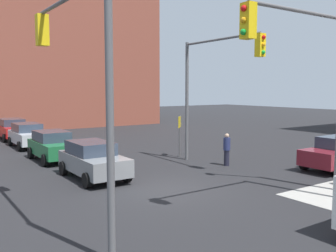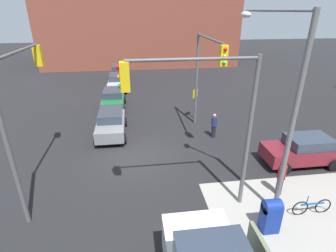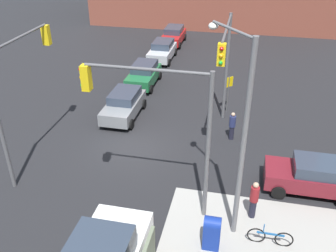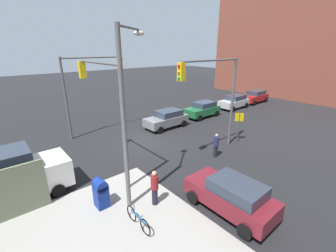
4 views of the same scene
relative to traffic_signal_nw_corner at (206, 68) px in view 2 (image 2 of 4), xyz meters
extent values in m
plane|color=black|center=(2.37, -4.50, -4.64)|extent=(120.00, 120.00, 0.00)
cylinder|color=#59595B|center=(-2.13, 0.00, -1.39)|extent=(0.18, 0.18, 6.50)
cylinder|color=#59595B|center=(0.48, 0.00, 1.74)|extent=(5.22, 0.12, 0.12)
cube|color=yellow|center=(3.09, 0.00, 1.21)|extent=(0.32, 0.36, 1.00)
sphere|color=red|center=(3.27, 0.00, 1.53)|extent=(0.18, 0.18, 0.18)
sphere|color=orange|center=(3.27, 0.00, 1.21)|extent=(0.18, 0.18, 0.18)
sphere|color=green|center=(3.27, 0.00, 0.89)|extent=(0.18, 0.18, 0.18)
cylinder|color=#59595B|center=(6.87, -9.00, -1.39)|extent=(0.18, 0.18, 6.50)
cylinder|color=#59595B|center=(4.40, -9.00, 1.74)|extent=(4.93, 0.12, 0.12)
cube|color=yellow|center=(1.94, -9.00, 1.21)|extent=(0.32, 0.36, 1.00)
sphere|color=red|center=(1.76, -9.00, 1.53)|extent=(0.18, 0.18, 0.18)
sphere|color=orange|center=(1.76, -9.00, 1.21)|extent=(0.18, 0.18, 0.18)
sphere|color=green|center=(1.76, -9.00, 0.89)|extent=(0.18, 0.18, 0.18)
cylinder|color=#59595B|center=(6.87, 0.00, -1.39)|extent=(0.18, 0.18, 6.50)
cylinder|color=#59595B|center=(6.87, -2.36, 1.74)|extent=(0.12, 4.72, 0.12)
cube|color=yellow|center=(6.87, -4.72, 1.21)|extent=(0.36, 0.32, 1.00)
sphere|color=red|center=(6.87, -4.90, 1.53)|extent=(0.18, 0.18, 0.18)
sphere|color=orange|center=(6.87, -4.90, 1.21)|extent=(0.18, 0.18, 0.18)
sphere|color=green|center=(6.87, -4.90, 0.89)|extent=(0.18, 0.18, 0.18)
cylinder|color=slate|center=(7.57, 1.30, -0.64)|extent=(0.20, 0.20, 8.00)
cylinder|color=slate|center=(6.62, 0.56, 3.26)|extent=(1.95, 1.56, 0.10)
ellipsoid|color=silver|center=(5.68, -0.18, 3.11)|extent=(0.56, 0.36, 0.24)
cylinder|color=#4C4C4C|center=(-3.03, 0.16, -3.44)|extent=(0.08, 0.08, 2.40)
cube|color=yellow|center=(-3.03, 0.16, -2.59)|extent=(0.48, 0.48, 0.64)
cube|color=navy|center=(8.57, 0.50, -4.06)|extent=(0.56, 0.64, 1.15)
cylinder|color=navy|center=(8.57, 0.50, -3.49)|extent=(0.56, 0.64, 0.56)
cube|color=slate|center=(-0.88, -6.12, -3.94)|extent=(4.13, 1.80, 0.75)
cube|color=#2D3847|center=(-1.21, -6.12, -3.29)|extent=(2.31, 1.58, 0.55)
cylinder|color=black|center=(0.52, -5.22, -4.32)|extent=(0.64, 0.22, 0.64)
cylinder|color=black|center=(0.52, -7.02, -4.32)|extent=(0.64, 0.22, 0.64)
cylinder|color=black|center=(-2.28, -5.22, -4.32)|extent=(0.64, 0.22, 0.64)
cylinder|color=black|center=(-2.28, -7.02, -4.32)|extent=(0.64, 0.22, 0.64)
cube|color=#B21919|center=(-16.63, -6.17, -3.94)|extent=(4.32, 1.80, 0.75)
cube|color=#2D3847|center=(-16.97, -6.17, -3.29)|extent=(2.42, 1.58, 0.55)
cylinder|color=black|center=(-15.16, -5.27, -4.32)|extent=(0.64, 0.22, 0.64)
cylinder|color=black|center=(-15.16, -7.07, -4.32)|extent=(0.64, 0.22, 0.64)
cylinder|color=black|center=(-18.10, -5.27, -4.32)|extent=(0.64, 0.22, 0.64)
cylinder|color=black|center=(-18.10, -7.07, -4.32)|extent=(0.64, 0.22, 0.64)
cube|color=#B7BABF|center=(-11.80, -6.18, -3.94)|extent=(4.16, 1.80, 0.75)
cube|color=#2D3847|center=(-12.13, -6.18, -3.29)|extent=(2.33, 1.58, 0.55)
cylinder|color=black|center=(-10.39, -5.28, -4.32)|extent=(0.64, 0.22, 0.64)
cylinder|color=black|center=(-10.39, -7.08, -4.32)|extent=(0.64, 0.22, 0.64)
cylinder|color=black|center=(-13.21, -5.28, -4.32)|extent=(0.64, 0.22, 0.64)
cylinder|color=black|center=(-13.21, -7.08, -4.32)|extent=(0.64, 0.22, 0.64)
cube|color=#1E6638|center=(-6.07, -6.26, -3.94)|extent=(4.03, 1.80, 0.75)
cube|color=#2D3847|center=(-6.39, -6.26, -3.29)|extent=(2.25, 1.58, 0.55)
cylinder|color=black|center=(-4.70, -5.36, -4.32)|extent=(0.64, 0.22, 0.64)
cylinder|color=black|center=(-4.70, -7.16, -4.32)|extent=(0.64, 0.22, 0.64)
cylinder|color=black|center=(-7.44, -5.36, -4.32)|extent=(0.64, 0.22, 0.64)
cylinder|color=black|center=(-7.44, -7.16, -4.32)|extent=(0.64, 0.22, 0.64)
cube|color=maroon|center=(4.21, 4.52, -3.94)|extent=(1.80, 4.10, 0.75)
cube|color=#2D3847|center=(4.21, 4.85, -3.29)|extent=(1.58, 2.30, 0.55)
cylinder|color=black|center=(5.11, 3.12, -4.32)|extent=(0.22, 0.64, 0.64)
cylinder|color=black|center=(3.31, 3.12, -4.32)|extent=(0.22, 0.64, 0.64)
cylinder|color=black|center=(5.11, 5.92, -4.32)|extent=(0.22, 0.64, 0.64)
cylinder|color=black|center=(3.31, 5.92, -4.32)|extent=(0.22, 0.64, 0.64)
cylinder|color=maroon|center=(6.57, 2.00, -3.42)|extent=(0.36, 0.36, 0.69)
sphere|color=tan|center=(6.57, 2.00, -2.96)|extent=(0.24, 0.24, 0.24)
cylinder|color=#1E1E2D|center=(6.57, 2.00, -4.20)|extent=(0.28, 0.28, 0.87)
cylinder|color=navy|center=(0.37, 0.70, -3.50)|extent=(0.36, 0.36, 0.64)
sphere|color=tan|center=(0.37, 0.70, -3.07)|extent=(0.22, 0.22, 0.22)
cylinder|color=#1E1E2D|center=(0.37, 0.70, -4.23)|extent=(0.28, 0.28, 0.81)
torus|color=black|center=(7.97, 3.22, -4.31)|extent=(0.05, 0.71, 0.71)
torus|color=black|center=(7.97, 2.18, -4.31)|extent=(0.05, 0.71, 0.71)
cube|color=#1E5999|center=(7.97, 2.70, -4.13)|extent=(0.04, 1.04, 0.08)
cylinder|color=#1E5999|center=(7.97, 2.42, -3.89)|extent=(0.04, 0.04, 0.40)
camera|label=1|loc=(14.42, -12.61, -0.69)|focal=40.00mm
camera|label=2|loc=(15.72, -4.42, 3.32)|focal=28.00mm
camera|label=3|loc=(19.00, 1.08, 6.54)|focal=40.00mm
camera|label=4|loc=(11.88, 9.26, 2.48)|focal=24.00mm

